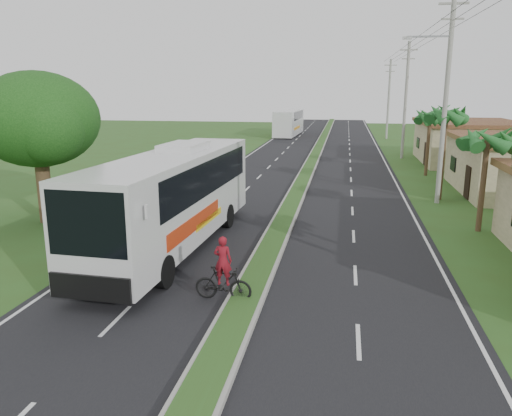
# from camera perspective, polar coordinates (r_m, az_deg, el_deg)

# --- Properties ---
(ground) EXTENTS (180.00, 180.00, 0.00)m
(ground) POSITION_cam_1_polar(r_m,az_deg,el_deg) (14.49, -2.76, -13.88)
(ground) COLOR #31501D
(ground) RESTS_ON ground
(road_asphalt) EXTENTS (14.00, 160.00, 0.02)m
(road_asphalt) POSITION_cam_1_polar(r_m,az_deg,el_deg) (33.34, 4.85, 1.93)
(road_asphalt) COLOR black
(road_asphalt) RESTS_ON ground
(median_strip) EXTENTS (1.20, 160.00, 0.18)m
(median_strip) POSITION_cam_1_polar(r_m,az_deg,el_deg) (33.32, 4.85, 2.08)
(median_strip) COLOR gray
(median_strip) RESTS_ON ground
(lane_edge_left) EXTENTS (0.12, 160.00, 0.01)m
(lane_edge_left) POSITION_cam_1_polar(r_m,az_deg,el_deg) (34.58, -6.28, 2.29)
(lane_edge_left) COLOR silver
(lane_edge_left) RESTS_ON ground
(lane_edge_right) EXTENTS (0.12, 160.00, 0.01)m
(lane_edge_right) POSITION_cam_1_polar(r_m,az_deg,el_deg) (33.43, 16.36, 1.44)
(lane_edge_right) COLOR silver
(lane_edge_right) RESTS_ON ground
(shop_far) EXTENTS (8.60, 11.60, 3.82)m
(shop_far) POSITION_cam_1_polar(r_m,az_deg,el_deg) (50.01, 23.00, 6.99)
(shop_far) COLOR tan
(shop_far) RESTS_ON ground
(palm_verge_b) EXTENTS (2.40, 2.40, 5.05)m
(palm_verge_b) POSITION_cam_1_polar(r_m,az_deg,el_deg) (25.49, 24.96, 7.06)
(palm_verge_b) COLOR #473321
(palm_verge_b) RESTS_ON ground
(palm_verge_c) EXTENTS (2.40, 2.40, 5.85)m
(palm_verge_c) POSITION_cam_1_polar(r_m,az_deg,el_deg) (32.12, 20.93, 9.87)
(palm_verge_c) COLOR #473321
(palm_verge_c) RESTS_ON ground
(palm_verge_d) EXTENTS (2.40, 2.40, 5.25)m
(palm_verge_d) POSITION_cam_1_polar(r_m,az_deg,el_deg) (41.10, 19.28, 9.79)
(palm_verge_d) COLOR #473321
(palm_verge_d) RESTS_ON ground
(shade_tree) EXTENTS (6.30, 6.00, 7.54)m
(shade_tree) POSITION_cam_1_polar(r_m,az_deg,el_deg) (27.15, -23.87, 8.91)
(shade_tree) COLOR #473321
(shade_tree) RESTS_ON ground
(utility_pole_b) EXTENTS (3.20, 0.28, 12.00)m
(utility_pole_b) POSITION_cam_1_polar(r_m,az_deg,el_deg) (31.05, 20.84, 11.88)
(utility_pole_b) COLOR gray
(utility_pole_b) RESTS_ON ground
(utility_pole_c) EXTENTS (1.60, 0.28, 11.00)m
(utility_pole_c) POSITION_cam_1_polar(r_m,az_deg,el_deg) (50.86, 16.73, 11.81)
(utility_pole_c) COLOR gray
(utility_pole_c) RESTS_ON ground
(utility_pole_d) EXTENTS (1.60, 0.28, 10.50)m
(utility_pole_d) POSITION_cam_1_polar(r_m,az_deg,el_deg) (70.77, 14.92, 12.03)
(utility_pole_d) COLOR gray
(utility_pole_d) RESTS_ON ground
(coach_bus_main) EXTENTS (3.44, 13.59, 4.35)m
(coach_bus_main) POSITION_cam_1_polar(r_m,az_deg,el_deg) (21.23, -9.27, 1.72)
(coach_bus_main) COLOR silver
(coach_bus_main) RESTS_ON ground
(coach_bus_far) EXTENTS (3.19, 12.47, 3.60)m
(coach_bus_far) POSITION_cam_1_polar(r_m,az_deg,el_deg) (73.85, 3.79, 9.86)
(coach_bus_far) COLOR silver
(coach_bus_far) RESTS_ON ground
(motorcyclist) EXTENTS (1.90, 0.63, 2.16)m
(motorcyclist) POSITION_cam_1_polar(r_m,az_deg,el_deg) (16.11, -3.77, -8.03)
(motorcyclist) COLOR black
(motorcyclist) RESTS_ON ground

